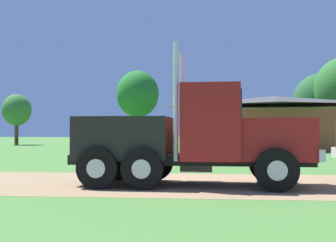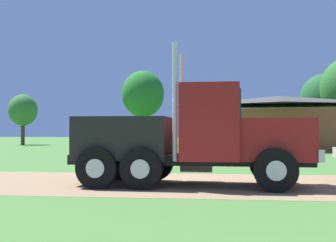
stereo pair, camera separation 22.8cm
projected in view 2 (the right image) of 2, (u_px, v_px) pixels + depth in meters
ground_plane at (160, 183)px, 13.03m from camera, size 200.00×200.00×0.00m
dirt_track at (160, 183)px, 13.03m from camera, size 120.00×5.91×0.01m
truck_foreground_white at (191, 139)px, 12.51m from camera, size 7.11×2.75×4.04m
shed_building at (279, 124)px, 35.88m from camera, size 14.74×8.21×4.57m
tree_left at (23, 110)px, 50.05m from camera, size 3.34×3.34×5.92m
tree_mid at (143, 94)px, 48.19m from camera, size 4.79×4.79×8.44m
tree_right at (324, 100)px, 47.84m from camera, size 5.38×5.38×8.05m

